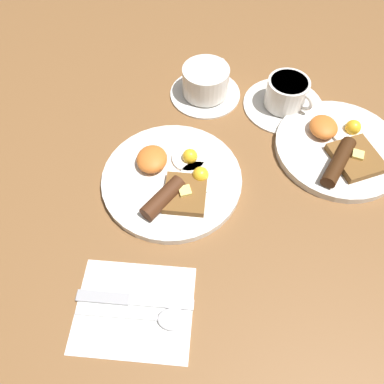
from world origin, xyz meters
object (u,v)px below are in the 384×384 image
Objects in this scene: teacup_near at (206,83)px; spoon at (161,318)px; teacup_far at (286,97)px; breakfast_plate_far at (339,147)px; breakfast_plate_near at (172,179)px; knife at (128,300)px.

spoon is at bearing -4.79° from teacup_near.
teacup_near is at bearing -98.69° from teacup_far.
spoon is at bearing -41.75° from breakfast_plate_far.
breakfast_plate_near is 0.23m from knife.
breakfast_plate_near is 1.50× the size of spoon.
breakfast_plate_near is at bearing 92.23° from spoon.
teacup_far is 0.51m from spoon.
teacup_near is at bearing 168.52° from breakfast_plate_near.
breakfast_plate_far is 0.15m from teacup_far.
knife is at bearing -48.47° from breakfast_plate_far.
breakfast_plate_near is 0.30m from teacup_far.
teacup_far is (-0.12, -0.10, 0.01)m from breakfast_plate_far.
spoon is at bearing -24.36° from teacup_far.
teacup_near is 0.17m from teacup_far.
knife is at bearing -31.02° from teacup_far.
knife is 1.05× the size of spoon.
spoon is at bearing -23.52° from knife.
breakfast_plate_far is at bearing 107.00° from breakfast_plate_near.
teacup_far reaches higher than spoon.
teacup_near is at bearing 85.65° from spoon.
breakfast_plate_far is 0.30m from teacup_near.
teacup_far reaches higher than breakfast_plate_far.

